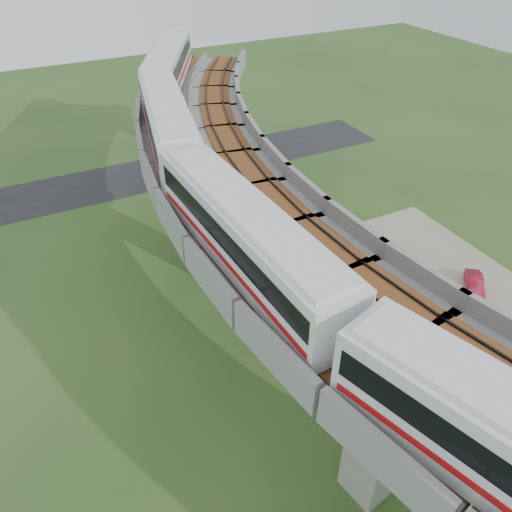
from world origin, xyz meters
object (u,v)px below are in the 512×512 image
object	(u,v)px
metro_train	(237,168)
car_dark	(347,272)
car_red	(475,284)
car_white	(482,327)

from	to	relation	value
metro_train	car_dark	distance (m)	15.25
car_red	car_dark	size ratio (longest dim) A/B	0.80
metro_train	car_white	distance (m)	20.80
car_white	car_dark	size ratio (longest dim) A/B	0.84
metro_train	car_white	size ratio (longest dim) A/B	17.31
car_white	car_red	xyz separation A→B (m)	(3.33, 3.80, -0.05)
metro_train	car_dark	world-z (taller)	metro_train
car_red	car_dark	distance (m)	9.98
car_white	car_red	distance (m)	5.05
metro_train	car_red	distance (m)	22.09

